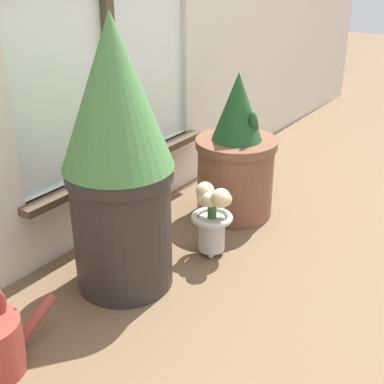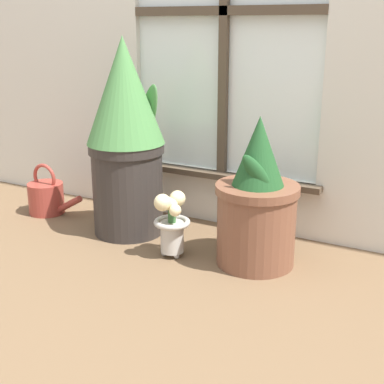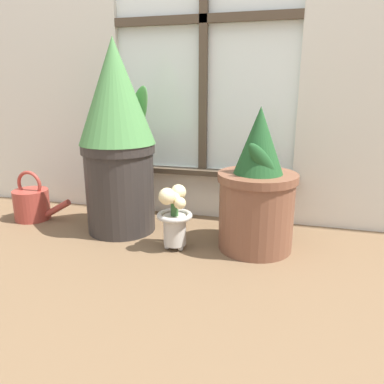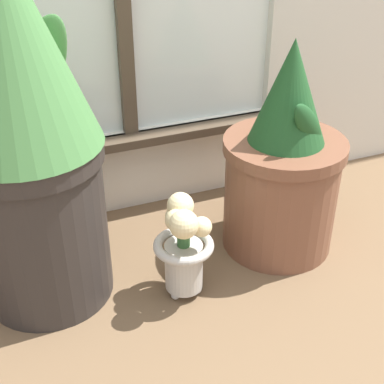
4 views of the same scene
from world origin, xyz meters
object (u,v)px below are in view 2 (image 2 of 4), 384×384
potted_plant_left (126,135)px  potted_plant_right (257,205)px  watering_can (47,197)px  flower_vase (172,221)px

potted_plant_left → potted_plant_right: bearing=-3.6°
potted_plant_left → watering_can: 0.57m
potted_plant_left → potted_plant_right: (0.58, -0.04, -0.19)m
potted_plant_right → watering_can: 1.05m
potted_plant_right → flower_vase: (-0.30, -0.09, -0.08)m
flower_vase → watering_can: bearing=169.6°
potted_plant_right → watering_can: bearing=177.5°
potted_plant_left → flower_vase: (0.28, -0.13, -0.27)m
potted_plant_right → flower_vase: bearing=-162.9°
potted_plant_left → watering_can: (-0.46, 0.01, -0.33)m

